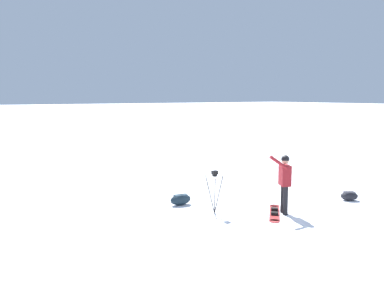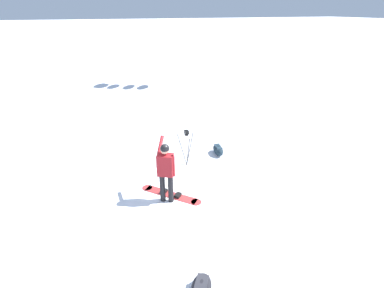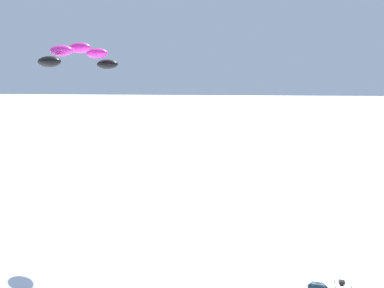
{
  "view_description": "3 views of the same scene",
  "coord_description": "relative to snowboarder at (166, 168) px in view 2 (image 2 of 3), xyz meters",
  "views": [
    {
      "loc": [
        8.65,
        -8.7,
        3.33
      ],
      "look_at": [
        -0.81,
        -2.37,
        1.97
      ],
      "focal_mm": 37.97,
      "sensor_mm": 36.0,
      "label": 1
    },
    {
      "loc": [
        2.26,
        5.66,
        4.64
      ],
      "look_at": [
        -0.2,
        -1.11,
        1.16
      ],
      "focal_mm": 26.25,
      "sensor_mm": 36.0,
      "label": 2
    },
    {
      "loc": [
        9.58,
        -5.19,
        7.03
      ],
      "look_at": [
        -2.89,
        -6.66,
        4.73
      ],
      "focal_mm": 33.02,
      "sensor_mm": 36.0,
      "label": 3
    }
  ],
  "objects": [
    {
      "name": "ground_plane",
      "position": [
        -0.79,
        0.31,
        -1.02
      ],
      "size": [
        300.0,
        300.0,
        0.0
      ],
      "primitive_type": "plane",
      "color": "white"
    },
    {
      "name": "snowboarder",
      "position": [
        0.0,
        0.0,
        0.0
      ],
      "size": [
        0.48,
        0.76,
        1.7
      ],
      "color": "black",
      "rests_on": "ground_plane"
    },
    {
      "name": "snowboard",
      "position": [
        -0.16,
        -0.2,
        -1.0
      ],
      "size": [
        1.36,
        1.37,
        0.1
      ],
      "color": "#B23333",
      "rests_on": "ground_plane"
    },
    {
      "name": "gear_bag_large",
      "position": [
        0.14,
        2.82,
        -0.87
      ],
      "size": [
        0.6,
        0.64,
        0.28
      ],
      "color": "black",
      "rests_on": "ground_plane"
    },
    {
      "name": "camera_tripod",
      "position": [
        -1.11,
        -1.62,
        -0.13
      ],
      "size": [
        0.54,
        0.49,
        1.23
      ],
      "color": "#262628",
      "rests_on": "ground_plane"
    },
    {
      "name": "gear_bag_small",
      "position": [
        -2.39,
        -1.95,
        -0.85
      ],
      "size": [
        0.37,
        0.7,
        0.33
      ],
      "color": "#192833",
      "rests_on": "ground_plane"
    }
  ]
}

